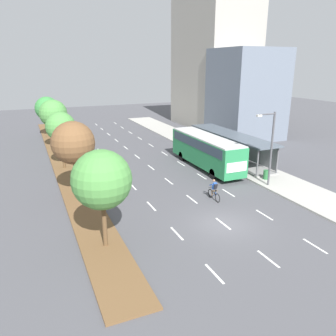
# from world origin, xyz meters

# --- Properties ---
(ground_plane) EXTENTS (140.00, 140.00, 0.00)m
(ground_plane) POSITION_xyz_m (0.00, 0.00, 0.00)
(ground_plane) COLOR #4C4C51
(median_strip) EXTENTS (2.60, 52.00, 0.12)m
(median_strip) POSITION_xyz_m (-8.30, 20.00, 0.06)
(median_strip) COLOR brown
(median_strip) RESTS_ON ground
(sidewalk_right) EXTENTS (4.50, 52.00, 0.15)m
(sidewalk_right) POSITION_xyz_m (9.25, 20.00, 0.07)
(sidewalk_right) COLOR #ADAAA3
(sidewalk_right) RESTS_ON ground
(lane_divider_left) EXTENTS (0.14, 48.90, 0.01)m
(lane_divider_left) POSITION_xyz_m (-3.50, 18.95, 0.00)
(lane_divider_left) COLOR white
(lane_divider_left) RESTS_ON ground
(lane_divider_center) EXTENTS (0.14, 48.90, 0.01)m
(lane_divider_center) POSITION_xyz_m (0.00, 18.95, 0.00)
(lane_divider_center) COLOR white
(lane_divider_center) RESTS_ON ground
(lane_divider_right) EXTENTS (0.14, 48.90, 0.01)m
(lane_divider_right) POSITION_xyz_m (3.50, 18.95, 0.00)
(lane_divider_right) COLOR white
(lane_divider_right) RESTS_ON ground
(bus_shelter) EXTENTS (2.90, 13.67, 2.86)m
(bus_shelter) POSITION_xyz_m (9.53, 13.41, 1.86)
(bus_shelter) COLOR gray
(bus_shelter) RESTS_ON sidewalk_right
(bus) EXTENTS (2.54, 11.29, 3.37)m
(bus) POSITION_xyz_m (5.25, 11.97, 2.07)
(bus) COLOR #28844C
(bus) RESTS_ON ground
(cyclist) EXTENTS (0.46, 1.82, 1.71)m
(cyclist) POSITION_xyz_m (1.59, 4.04, 0.79)
(cyclist) COLOR black
(cyclist) RESTS_ON ground
(median_tree_nearest) EXTENTS (3.44, 3.44, 5.87)m
(median_tree_nearest) POSITION_xyz_m (-8.10, 0.35, 4.25)
(median_tree_nearest) COLOR brown
(median_tree_nearest) RESTS_ON median_strip
(median_tree_second) EXTENTS (3.40, 3.40, 6.17)m
(median_tree_second) POSITION_xyz_m (-8.43, 8.90, 4.57)
(median_tree_second) COLOR brown
(median_tree_second) RESTS_ON median_strip
(median_tree_third) EXTENTS (2.99, 2.99, 5.80)m
(median_tree_third) POSITION_xyz_m (-8.44, 17.45, 4.40)
(median_tree_third) COLOR brown
(median_tree_third) RESTS_ON median_strip
(median_tree_fourth) EXTENTS (3.37, 3.37, 6.20)m
(median_tree_fourth) POSITION_xyz_m (-8.38, 26.00, 4.61)
(median_tree_fourth) COLOR brown
(median_tree_fourth) RESTS_ON median_strip
(median_tree_fifth) EXTENTS (3.40, 3.40, 5.83)m
(median_tree_fifth) POSITION_xyz_m (-8.53, 34.55, 4.23)
(median_tree_fifth) COLOR brown
(median_tree_fifth) RESTS_ON median_strip
(streetlight) EXTENTS (1.91, 0.24, 6.50)m
(streetlight) POSITION_xyz_m (7.42, 4.76, 3.89)
(streetlight) COLOR #4C4C51
(streetlight) RESTS_ON sidewalk_right
(trash_bin) EXTENTS (0.52, 0.52, 0.85)m
(trash_bin) POSITION_xyz_m (8.45, 6.13, 0.57)
(trash_bin) COLOR #286B38
(trash_bin) RESTS_ON sidewalk_right
(building_near_right) EXTENTS (8.56, 8.91, 12.56)m
(building_near_right) POSITION_xyz_m (18.03, 23.09, 6.28)
(building_near_right) COLOR slate
(building_near_right) RESTS_ON ground
(building_mid_right) EXTENTS (8.89, 15.06, 22.03)m
(building_mid_right) POSITION_xyz_m (18.49, 33.44, 11.02)
(building_mid_right) COLOR #A39E93
(building_mid_right) RESTS_ON ground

